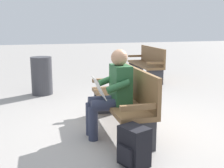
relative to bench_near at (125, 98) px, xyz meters
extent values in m
plane|color=gray|center=(0.00, 0.07, -0.46)|extent=(40.00, 40.00, 0.00)
cube|color=brown|center=(0.00, 0.07, -0.04)|extent=(1.83, 0.59, 0.06)
cube|color=brown|center=(-0.01, -0.14, 0.22)|extent=(1.80, 0.16, 0.45)
cube|color=brown|center=(-0.84, 0.12, 0.11)|extent=(0.09, 0.48, 0.06)
cube|color=brown|center=(0.85, 0.02, 0.11)|extent=(0.09, 0.48, 0.06)
cube|color=#2D2D33|center=(-0.79, 0.12, -0.26)|extent=(0.11, 0.44, 0.39)
cube|color=#2D2D33|center=(0.80, 0.02, -0.26)|extent=(0.11, 0.44, 0.39)
cube|color=#23512D|center=(-0.20, 0.13, 0.25)|extent=(0.41, 0.24, 0.52)
sphere|color=#A87A5B|center=(-0.20, 0.15, 0.61)|extent=(0.22, 0.22, 0.22)
cylinder|color=#282D42|center=(-0.29, 0.35, 0.01)|extent=(0.17, 0.43, 0.15)
cylinder|color=#282D42|center=(-0.09, 0.34, 0.01)|extent=(0.17, 0.43, 0.15)
cylinder|color=#282D42|center=(-0.28, 0.54, -0.23)|extent=(0.13, 0.13, 0.45)
cylinder|color=#282D42|center=(-0.08, 0.53, -0.23)|extent=(0.13, 0.13, 0.45)
cylinder|color=#23512D|center=(-0.44, 0.25, 0.28)|extent=(0.11, 0.32, 0.18)
cylinder|color=#23512D|center=(0.04, 0.22, 0.28)|extent=(0.11, 0.32, 0.18)
cube|color=silver|center=(-0.19, 0.43, 0.23)|extent=(0.41, 0.16, 0.27)
cube|color=black|center=(-1.08, 0.29, -0.24)|extent=(0.37, 0.32, 0.43)
cube|color=black|center=(-1.13, 0.41, -0.31)|extent=(0.22, 0.11, 0.19)
cube|color=brown|center=(3.52, -1.89, -0.04)|extent=(1.84, 0.64, 0.06)
cube|color=brown|center=(3.50, -2.10, 0.22)|extent=(1.80, 0.21, 0.45)
cube|color=brown|center=(2.67, -1.81, 0.11)|extent=(0.10, 0.48, 0.06)
cube|color=brown|center=(4.36, -1.97, 0.11)|extent=(0.10, 0.48, 0.06)
cube|color=#2D2D33|center=(2.72, -1.82, -0.26)|extent=(0.12, 0.44, 0.39)
cube|color=#2D2D33|center=(4.32, -1.96, -0.26)|extent=(0.12, 0.44, 0.39)
cylinder|color=#38383D|center=(2.58, 0.97, -0.05)|extent=(0.45, 0.45, 0.82)
camera|label=1|loc=(-3.75, 1.38, 1.02)|focal=46.03mm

